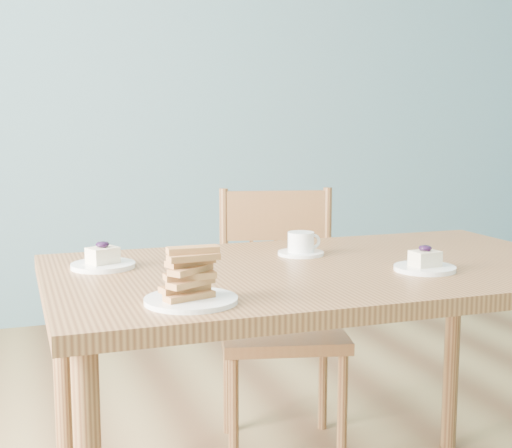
{
  "coord_description": "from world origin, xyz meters",
  "views": [
    {
      "loc": [
        -0.8,
        -1.41,
        1.1
      ],
      "look_at": [
        -0.21,
        0.25,
        0.84
      ],
      "focal_mm": 50.0,
      "sensor_mm": 36.0,
      "label": 1
    }
  ],
  "objects_px": {
    "dining_chair": "(280,319)",
    "cheesecake_plate_far": "(103,261)",
    "biscotti_plate": "(191,284)",
    "dining_table": "(323,294)",
    "cheesecake_plate_near": "(425,264)",
    "coffee_cup": "(301,245)"
  },
  "relations": [
    {
      "from": "dining_chair",
      "to": "cheesecake_plate_far",
      "type": "distance_m",
      "value": 0.79
    },
    {
      "from": "cheesecake_plate_far",
      "to": "biscotti_plate",
      "type": "distance_m",
      "value": 0.42
    },
    {
      "from": "dining_table",
      "to": "cheesecake_plate_far",
      "type": "bearing_deg",
      "value": 163.5
    },
    {
      "from": "dining_chair",
      "to": "biscotti_plate",
      "type": "bearing_deg",
      "value": -108.78
    },
    {
      "from": "cheesecake_plate_near",
      "to": "cheesecake_plate_far",
      "type": "bearing_deg",
      "value": 157.91
    },
    {
      "from": "coffee_cup",
      "to": "cheesecake_plate_far",
      "type": "bearing_deg",
      "value": -176.96
    },
    {
      "from": "cheesecake_plate_near",
      "to": "cheesecake_plate_far",
      "type": "height_order",
      "value": "cheesecake_plate_far"
    },
    {
      "from": "cheesecake_plate_far",
      "to": "biscotti_plate",
      "type": "bearing_deg",
      "value": -73.45
    },
    {
      "from": "coffee_cup",
      "to": "biscotti_plate",
      "type": "relative_size",
      "value": 0.66
    },
    {
      "from": "cheesecake_plate_near",
      "to": "coffee_cup",
      "type": "xyz_separation_m",
      "value": [
        -0.2,
        0.29,
        0.01
      ]
    },
    {
      "from": "cheesecake_plate_near",
      "to": "cheesecake_plate_far",
      "type": "distance_m",
      "value": 0.8
    },
    {
      "from": "cheesecake_plate_far",
      "to": "coffee_cup",
      "type": "bearing_deg",
      "value": -0.85
    },
    {
      "from": "dining_table",
      "to": "coffee_cup",
      "type": "xyz_separation_m",
      "value": [
        0.01,
        0.15,
        0.1
      ]
    },
    {
      "from": "dining_chair",
      "to": "cheesecake_plate_far",
      "type": "height_order",
      "value": "dining_chair"
    },
    {
      "from": "biscotti_plate",
      "to": "dining_table",
      "type": "bearing_deg",
      "value": 30.84
    },
    {
      "from": "dining_table",
      "to": "cheesecake_plate_near",
      "type": "distance_m",
      "value": 0.27
    },
    {
      "from": "cheesecake_plate_near",
      "to": "dining_chair",
      "type": "bearing_deg",
      "value": 99.69
    },
    {
      "from": "cheesecake_plate_far",
      "to": "biscotti_plate",
      "type": "xyz_separation_m",
      "value": [
        0.12,
        -0.41,
        0.02
      ]
    },
    {
      "from": "dining_table",
      "to": "coffee_cup",
      "type": "height_order",
      "value": "coffee_cup"
    },
    {
      "from": "biscotti_plate",
      "to": "dining_chair",
      "type": "bearing_deg",
      "value": 56.98
    },
    {
      "from": "dining_table",
      "to": "cheesecake_plate_near",
      "type": "bearing_deg",
      "value": -32.77
    },
    {
      "from": "cheesecake_plate_near",
      "to": "coffee_cup",
      "type": "distance_m",
      "value": 0.36
    }
  ]
}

